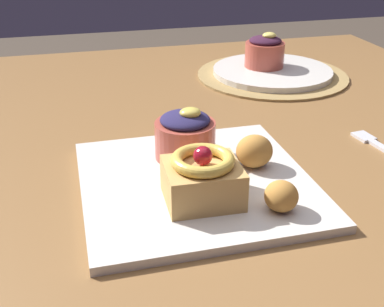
{
  "coord_description": "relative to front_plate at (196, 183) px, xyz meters",
  "views": [
    {
      "loc": [
        -0.19,
        -0.76,
        1.07
      ],
      "look_at": [
        -0.04,
        -0.19,
        0.77
      ],
      "focal_mm": 46.42,
      "sensor_mm": 36.0,
      "label": 1
    }
  ],
  "objects": [
    {
      "name": "woven_placemat",
      "position": [
        0.29,
        0.43,
        -0.0
      ],
      "size": [
        0.33,
        0.33,
        0.0
      ],
      "primitive_type": "cylinder",
      "color": "#997A47",
      "rests_on": "dining_table"
    },
    {
      "name": "back_ramekin",
      "position": [
        0.28,
        0.45,
        0.04
      ],
      "size": [
        0.09,
        0.09,
        0.08
      ],
      "color": "#B24C3D",
      "rests_on": "back_plate"
    },
    {
      "name": "front_plate",
      "position": [
        0.0,
        0.0,
        0.0
      ],
      "size": [
        0.3,
        0.3,
        0.01
      ],
      "primitive_type": "cube",
      "color": "silver",
      "rests_on": "dining_table"
    },
    {
      "name": "berry_ramekin",
      "position": [
        0.0,
        0.07,
        0.04
      ],
      "size": [
        0.09,
        0.09,
        0.08
      ],
      "color": "#B24C3D",
      "rests_on": "front_plate"
    },
    {
      "name": "cake_slice",
      "position": [
        -0.01,
        -0.05,
        0.04
      ],
      "size": [
        0.09,
        0.08,
        0.07
      ],
      "rotation": [
        0.0,
        0.0,
        -0.03
      ],
      "color": "tan",
      "rests_on": "front_plate"
    },
    {
      "name": "back_plate",
      "position": [
        0.29,
        0.43,
        0.01
      ],
      "size": [
        0.26,
        0.26,
        0.01
      ],
      "primitive_type": "cylinder",
      "color": "silver",
      "rests_on": "woven_placemat"
    },
    {
      "name": "fritter_middle",
      "position": [
        0.08,
        -0.1,
        0.02
      ],
      "size": [
        0.04,
        0.04,
        0.04
      ],
      "primitive_type": "ellipsoid",
      "color": "#BC7F38",
      "rests_on": "front_plate"
    },
    {
      "name": "dining_table",
      "position": [
        0.04,
        0.21,
        -0.1
      ],
      "size": [
        1.26,
        1.07,
        0.73
      ],
      "color": "brown",
      "rests_on": "ground_plane"
    },
    {
      "name": "fork",
      "position": [
        0.31,
        0.05,
        -0.0
      ],
      "size": [
        0.03,
        0.13,
        0.0
      ],
      "rotation": [
        0.0,
        0.0,
        1.69
      ],
      "color": "silver",
      "rests_on": "dining_table"
    },
    {
      "name": "fritter_front",
      "position": [
        0.09,
        0.01,
        0.03
      ],
      "size": [
        0.05,
        0.05,
        0.05
      ],
      "primitive_type": "ellipsoid",
      "color": "#BC7F38",
      "rests_on": "front_plate"
    }
  ]
}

